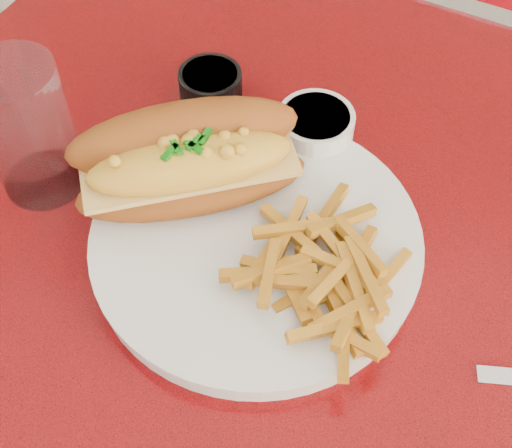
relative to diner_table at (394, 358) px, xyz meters
The scene contains 8 objects.
diner_table is the anchor object (origin of this frame).
dinner_plate 0.23m from the diner_table, 163.84° to the right, with size 0.34×0.34×0.02m.
mac_hoagie 0.32m from the diner_table, behind, with size 0.23×0.22×0.10m.
fries_pile 0.22m from the diner_table, 144.40° to the right, with size 0.13×0.11×0.04m, color orange, non-canonical shape.
fork 0.21m from the diner_table, 146.92° to the right, with size 0.06×0.15×0.00m.
gravy_ramekin 0.26m from the diner_table, 146.74° to the left, with size 0.09×0.09×0.04m.
sauce_cup_left 0.36m from the diner_table, 158.18° to the left, with size 0.08×0.08×0.03m.
water_tumbler 0.44m from the diner_table, behind, with size 0.08×0.08×0.14m, color silver.
Camera 1 is at (0.03, -0.37, 1.31)m, focal length 50.00 mm.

